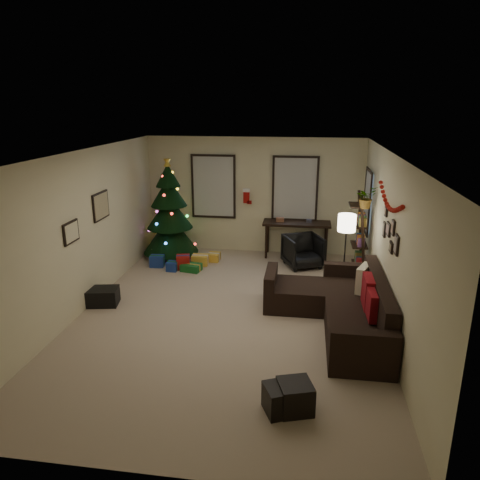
# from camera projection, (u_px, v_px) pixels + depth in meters

# --- Properties ---
(floor) EXTENTS (7.00, 7.00, 0.00)m
(floor) POSITION_uv_depth(u_px,v_px,m) (229.00, 315.00, 7.68)
(floor) COLOR tan
(floor) RESTS_ON ground
(ceiling) EXTENTS (7.00, 7.00, 0.00)m
(ceiling) POSITION_uv_depth(u_px,v_px,m) (228.00, 154.00, 6.89)
(ceiling) COLOR white
(ceiling) RESTS_ON floor
(wall_back) EXTENTS (5.00, 0.00, 5.00)m
(wall_back) POSITION_uv_depth(u_px,v_px,m) (254.00, 196.00, 10.59)
(wall_back) COLOR beige
(wall_back) RESTS_ON floor
(wall_front) EXTENTS (5.00, 0.00, 5.00)m
(wall_front) POSITION_uv_depth(u_px,v_px,m) (161.00, 353.00, 3.97)
(wall_front) COLOR beige
(wall_front) RESTS_ON floor
(wall_left) EXTENTS (0.00, 7.00, 7.00)m
(wall_left) POSITION_uv_depth(u_px,v_px,m) (82.00, 232.00, 7.63)
(wall_left) COLOR beige
(wall_left) RESTS_ON floor
(wall_right) EXTENTS (0.00, 7.00, 7.00)m
(wall_right) POSITION_uv_depth(u_px,v_px,m) (389.00, 245.00, 6.93)
(wall_right) COLOR beige
(wall_right) RESTS_ON floor
(window_back_left) EXTENTS (1.05, 0.06, 1.50)m
(window_back_left) POSITION_uv_depth(u_px,v_px,m) (214.00, 186.00, 10.64)
(window_back_left) COLOR #728CB2
(window_back_left) RESTS_ON wall_back
(window_back_right) EXTENTS (1.05, 0.06, 1.50)m
(window_back_right) POSITION_uv_depth(u_px,v_px,m) (295.00, 189.00, 10.37)
(window_back_right) COLOR #728CB2
(window_back_right) RESTS_ON wall_back
(window_right_wall) EXTENTS (0.06, 0.90, 1.30)m
(window_right_wall) POSITION_uv_depth(u_px,v_px,m) (368.00, 201.00, 9.31)
(window_right_wall) COLOR #728CB2
(window_right_wall) RESTS_ON wall_right
(christmas_tree) EXTENTS (1.26, 1.26, 2.34)m
(christmas_tree) POSITION_uv_depth(u_px,v_px,m) (170.00, 216.00, 10.31)
(christmas_tree) COLOR black
(christmas_tree) RESTS_ON floor
(presents) EXTENTS (1.50, 1.01, 0.30)m
(presents) POSITION_uv_depth(u_px,v_px,m) (183.00, 261.00, 9.95)
(presents) COLOR gold
(presents) RESTS_ON floor
(sofa) EXTENTS (1.90, 2.76, 0.87)m
(sofa) POSITION_uv_depth(u_px,v_px,m) (341.00, 308.00, 7.29)
(sofa) COLOR black
(sofa) RESTS_ON floor
(pillow_red_a) EXTENTS (0.12, 0.41, 0.41)m
(pillow_red_a) POSITION_uv_depth(u_px,v_px,m) (372.00, 305.00, 6.55)
(pillow_red_a) COLOR maroon
(pillow_red_a) RESTS_ON sofa
(pillow_red_b) EXTENTS (0.14, 0.50, 0.50)m
(pillow_red_b) POSITION_uv_depth(u_px,v_px,m) (368.00, 292.00, 6.99)
(pillow_red_b) COLOR maroon
(pillow_red_b) RESTS_ON sofa
(pillow_cream) EXTENTS (0.30, 0.47, 0.46)m
(pillow_cream) POSITION_uv_depth(u_px,v_px,m) (363.00, 279.00, 7.56)
(pillow_cream) COLOR beige
(pillow_cream) RESTS_ON sofa
(ottoman_near) EXTENTS (0.48, 0.48, 0.36)m
(ottoman_near) POSITION_uv_depth(u_px,v_px,m) (295.00, 397.00, 5.26)
(ottoman_near) COLOR black
(ottoman_near) RESTS_ON floor
(ottoman_far) EXTENTS (0.47, 0.47, 0.33)m
(ottoman_far) POSITION_uv_depth(u_px,v_px,m) (280.00, 399.00, 5.24)
(ottoman_far) COLOR black
(ottoman_far) RESTS_ON floor
(desk) EXTENTS (1.53, 0.55, 0.83)m
(desk) POSITION_uv_depth(u_px,v_px,m) (297.00, 226.00, 10.37)
(desk) COLOR black
(desk) RESTS_ON floor
(desk_chair) EXTENTS (0.89, 0.87, 0.70)m
(desk_chair) POSITION_uv_depth(u_px,v_px,m) (303.00, 251.00, 9.84)
(desk_chair) COLOR black
(desk_chair) RESTS_ON floor
(bookshelf) EXTENTS (0.30, 0.53, 1.80)m
(bookshelf) POSITION_uv_depth(u_px,v_px,m) (360.00, 239.00, 8.91)
(bookshelf) COLOR black
(bookshelf) RESTS_ON floor
(potted_plant) EXTENTS (0.63, 0.62, 0.53)m
(potted_plant) POSITION_uv_depth(u_px,v_px,m) (366.00, 194.00, 8.33)
(potted_plant) COLOR #4C4C4C
(potted_plant) RESTS_ON bookshelf
(floor_lamp) EXTENTS (0.32, 0.32, 1.53)m
(floor_lamp) POSITION_uv_depth(u_px,v_px,m) (346.00, 228.00, 8.15)
(floor_lamp) COLOR black
(floor_lamp) RESTS_ON floor
(art_map) EXTENTS (0.04, 0.60, 0.50)m
(art_map) POSITION_uv_depth(u_px,v_px,m) (101.00, 206.00, 8.24)
(art_map) COLOR black
(art_map) RESTS_ON wall_left
(art_abstract) EXTENTS (0.04, 0.45, 0.35)m
(art_abstract) POSITION_uv_depth(u_px,v_px,m) (71.00, 232.00, 7.23)
(art_abstract) COLOR black
(art_abstract) RESTS_ON wall_left
(gallery) EXTENTS (0.03, 1.25, 0.54)m
(gallery) POSITION_uv_depth(u_px,v_px,m) (390.00, 233.00, 6.80)
(gallery) COLOR black
(gallery) RESTS_ON wall_right
(garland) EXTENTS (0.08, 1.90, 0.30)m
(garland) POSITION_uv_depth(u_px,v_px,m) (390.00, 200.00, 6.82)
(garland) COLOR #A5140C
(garland) RESTS_ON wall_right
(stocking_left) EXTENTS (0.20, 0.05, 0.36)m
(stocking_left) POSITION_uv_depth(u_px,v_px,m) (247.00, 196.00, 10.42)
(stocking_left) COLOR #990F0C
(stocking_left) RESTS_ON wall_back
(stocking_right) EXTENTS (0.20, 0.05, 0.36)m
(stocking_right) POSITION_uv_depth(u_px,v_px,m) (262.00, 187.00, 10.55)
(stocking_right) COLOR #990F0C
(stocking_right) RESTS_ON wall_back
(storage_bin) EXTENTS (0.66, 0.50, 0.30)m
(storage_bin) POSITION_uv_depth(u_px,v_px,m) (101.00, 297.00, 8.04)
(storage_bin) COLOR black
(storage_bin) RESTS_ON floor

